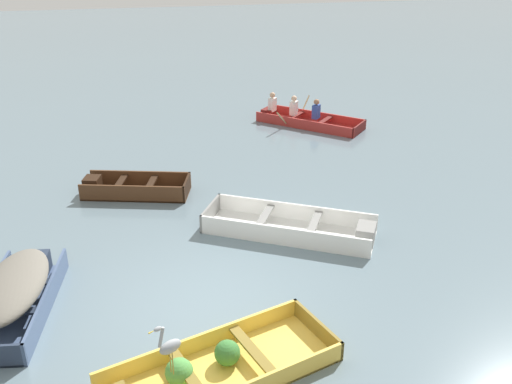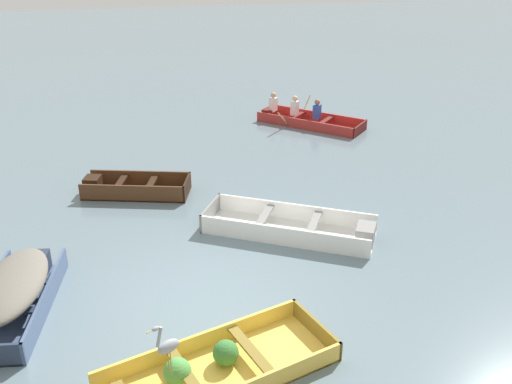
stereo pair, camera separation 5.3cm
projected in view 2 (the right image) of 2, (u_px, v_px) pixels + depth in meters
The scene contains 7 objects.
ground_plane at pixel (210, 304), 9.66m from camera, with size 80.00×80.00×0.00m, color slate.
dinghy_yellow_foreground at pixel (208, 371), 8.02m from camera, with size 3.60×2.27×0.43m.
skiff_white_near_moored at pixel (296, 228), 11.82m from camera, with size 3.64×2.71×0.40m.
skiff_slate_blue_mid_moored at pixel (14, 289), 9.33m from camera, with size 1.40×2.83×0.73m.
skiff_dark_varnish_far_moored at pixel (132, 188), 13.59m from camera, with size 2.63×1.53×0.41m.
rowboat_red_with_crew at pixel (304, 118), 18.40m from camera, with size 3.23×3.08×0.89m.
heron_on_dinghy at pixel (167, 345), 7.36m from camera, with size 0.43×0.29×0.84m.
Camera 2 is at (-0.85, -7.94, 5.81)m, focal length 40.00 mm.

